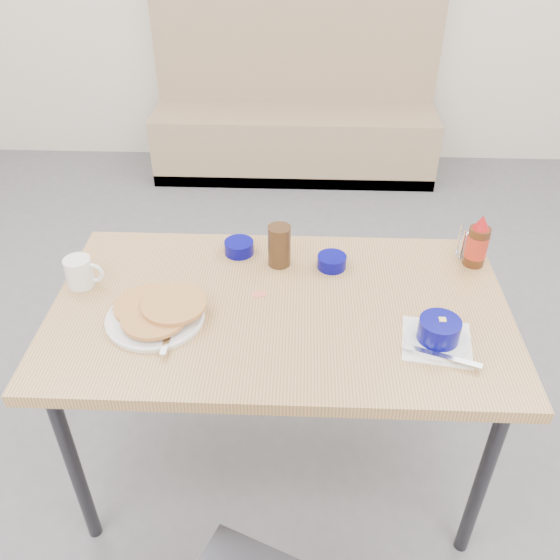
{
  "coord_description": "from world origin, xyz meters",
  "views": [
    {
      "loc": [
        0.06,
        -1.16,
        1.9
      ],
      "look_at": [
        -0.0,
        0.3,
        0.82
      ],
      "focal_mm": 38.0,
      "sensor_mm": 36.0,
      "label": 1
    }
  ],
  "objects_px": {
    "amber_tumbler": "(279,246)",
    "syrup_bottle": "(477,244)",
    "booth_bench": "(295,121)",
    "creamer_bowl": "(239,247)",
    "coffee_mug": "(80,272)",
    "butter_bowl": "(332,262)",
    "dining_table": "(280,321)",
    "grits_setting": "(438,333)",
    "condiment_caddy": "(471,245)",
    "pancake_plate": "(157,313)"
  },
  "relations": [
    {
      "from": "condiment_caddy",
      "to": "syrup_bottle",
      "type": "bearing_deg",
      "value": -94.23
    },
    {
      "from": "booth_bench",
      "to": "creamer_bowl",
      "type": "bearing_deg",
      "value": -93.88
    },
    {
      "from": "amber_tumbler",
      "to": "condiment_caddy",
      "type": "distance_m",
      "value": 0.66
    },
    {
      "from": "booth_bench",
      "to": "coffee_mug",
      "type": "height_order",
      "value": "booth_bench"
    },
    {
      "from": "booth_bench",
      "to": "pancake_plate",
      "type": "xyz_separation_m",
      "value": [
        -0.36,
        -2.61,
        0.43
      ]
    },
    {
      "from": "creamer_bowl",
      "to": "pancake_plate",
      "type": "bearing_deg",
      "value": -120.24
    },
    {
      "from": "coffee_mug",
      "to": "creamer_bowl",
      "type": "relative_size",
      "value": 1.25
    },
    {
      "from": "dining_table",
      "to": "creamer_bowl",
      "type": "height_order",
      "value": "creamer_bowl"
    },
    {
      "from": "pancake_plate",
      "to": "grits_setting",
      "type": "relative_size",
      "value": 1.36
    },
    {
      "from": "butter_bowl",
      "to": "syrup_bottle",
      "type": "bearing_deg",
      "value": 4.64
    },
    {
      "from": "booth_bench",
      "to": "coffee_mug",
      "type": "bearing_deg",
      "value": -104.53
    },
    {
      "from": "grits_setting",
      "to": "condiment_caddy",
      "type": "distance_m",
      "value": 0.49
    },
    {
      "from": "dining_table",
      "to": "booth_bench",
      "type": "bearing_deg",
      "value": 90.0
    },
    {
      "from": "syrup_bottle",
      "to": "condiment_caddy",
      "type": "bearing_deg",
      "value": 90.0
    },
    {
      "from": "condiment_caddy",
      "to": "coffee_mug",
      "type": "bearing_deg",
      "value": -174.29
    },
    {
      "from": "booth_bench",
      "to": "amber_tumbler",
      "type": "height_order",
      "value": "booth_bench"
    },
    {
      "from": "dining_table",
      "to": "pancake_plate",
      "type": "bearing_deg",
      "value": -168.1
    },
    {
      "from": "booth_bench",
      "to": "amber_tumbler",
      "type": "bearing_deg",
      "value": -90.28
    },
    {
      "from": "condiment_caddy",
      "to": "dining_table",
      "type": "bearing_deg",
      "value": -158.72
    },
    {
      "from": "amber_tumbler",
      "to": "syrup_bottle",
      "type": "relative_size",
      "value": 0.77
    },
    {
      "from": "booth_bench",
      "to": "pancake_plate",
      "type": "distance_m",
      "value": 2.67
    },
    {
      "from": "dining_table",
      "to": "syrup_bottle",
      "type": "height_order",
      "value": "syrup_bottle"
    },
    {
      "from": "amber_tumbler",
      "to": "condiment_caddy",
      "type": "relative_size",
      "value": 1.32
    },
    {
      "from": "coffee_mug",
      "to": "condiment_caddy",
      "type": "distance_m",
      "value": 1.3
    },
    {
      "from": "coffee_mug",
      "to": "grits_setting",
      "type": "bearing_deg",
      "value": -11.93
    },
    {
      "from": "creamer_bowl",
      "to": "condiment_caddy",
      "type": "distance_m",
      "value": 0.79
    },
    {
      "from": "pancake_plate",
      "to": "syrup_bottle",
      "type": "relative_size",
      "value": 1.69
    },
    {
      "from": "booth_bench",
      "to": "butter_bowl",
      "type": "relative_size",
      "value": 19.65
    },
    {
      "from": "dining_table",
      "to": "grits_setting",
      "type": "xyz_separation_m",
      "value": [
        0.45,
        -0.15,
        0.1
      ]
    },
    {
      "from": "butter_bowl",
      "to": "syrup_bottle",
      "type": "relative_size",
      "value": 0.52
    },
    {
      "from": "pancake_plate",
      "to": "amber_tumbler",
      "type": "bearing_deg",
      "value": 40.61
    },
    {
      "from": "butter_bowl",
      "to": "pancake_plate",
      "type": "bearing_deg",
      "value": -151.3
    },
    {
      "from": "amber_tumbler",
      "to": "syrup_bottle",
      "type": "height_order",
      "value": "syrup_bottle"
    },
    {
      "from": "butter_bowl",
      "to": "amber_tumbler",
      "type": "relative_size",
      "value": 0.68
    },
    {
      "from": "dining_table",
      "to": "coffee_mug",
      "type": "bearing_deg",
      "value": 172.66
    },
    {
      "from": "grits_setting",
      "to": "creamer_bowl",
      "type": "relative_size",
      "value": 2.29
    },
    {
      "from": "amber_tumbler",
      "to": "grits_setting",
      "type": "bearing_deg",
      "value": -38.83
    },
    {
      "from": "dining_table",
      "to": "condiment_caddy",
      "type": "height_order",
      "value": "condiment_caddy"
    },
    {
      "from": "booth_bench",
      "to": "dining_table",
      "type": "distance_m",
      "value": 2.56
    },
    {
      "from": "pancake_plate",
      "to": "syrup_bottle",
      "type": "xyz_separation_m",
      "value": [
        1.0,
        0.33,
        0.06
      ]
    },
    {
      "from": "grits_setting",
      "to": "butter_bowl",
      "type": "height_order",
      "value": "grits_setting"
    },
    {
      "from": "butter_bowl",
      "to": "condiment_caddy",
      "type": "xyz_separation_m",
      "value": [
        0.48,
        0.09,
        0.02
      ]
    },
    {
      "from": "dining_table",
      "to": "amber_tumbler",
      "type": "relative_size",
      "value": 9.78
    },
    {
      "from": "coffee_mug",
      "to": "syrup_bottle",
      "type": "distance_m",
      "value": 1.29
    },
    {
      "from": "coffee_mug",
      "to": "dining_table",
      "type": "bearing_deg",
      "value": -7.34
    },
    {
      "from": "dining_table",
      "to": "grits_setting",
      "type": "relative_size",
      "value": 6.08
    },
    {
      "from": "grits_setting",
      "to": "condiment_caddy",
      "type": "relative_size",
      "value": 2.12
    },
    {
      "from": "booth_bench",
      "to": "creamer_bowl",
      "type": "distance_m",
      "value": 2.3
    },
    {
      "from": "dining_table",
      "to": "amber_tumbler",
      "type": "height_order",
      "value": "amber_tumbler"
    },
    {
      "from": "pancake_plate",
      "to": "dining_table",
      "type": "bearing_deg",
      "value": 11.9
    }
  ]
}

